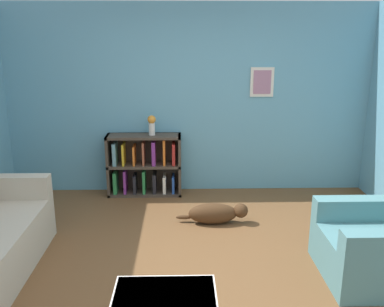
% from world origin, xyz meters
% --- Properties ---
extents(ground_plane, '(14.00, 14.00, 0.00)m').
position_xyz_m(ground_plane, '(0.00, 0.00, 0.00)').
color(ground_plane, brown).
extents(wall_back, '(5.60, 0.13, 2.60)m').
position_xyz_m(wall_back, '(0.00, 2.25, 1.30)').
color(wall_back, '#609EB7').
rests_on(wall_back, ground_plane).
extents(bookshelf, '(1.02, 0.32, 0.85)m').
position_xyz_m(bookshelf, '(-0.63, 2.04, 0.41)').
color(bookshelf, '#42382D').
rests_on(bookshelf, ground_plane).
extents(dog, '(0.86, 0.23, 0.25)m').
position_xyz_m(dog, '(0.30, 1.03, 0.13)').
color(dog, '#472D19').
rests_on(dog, ground_plane).
extents(vase, '(0.11, 0.11, 0.27)m').
position_xyz_m(vase, '(-0.51, 2.02, 1.01)').
color(vase, silver).
rests_on(vase, bookshelf).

